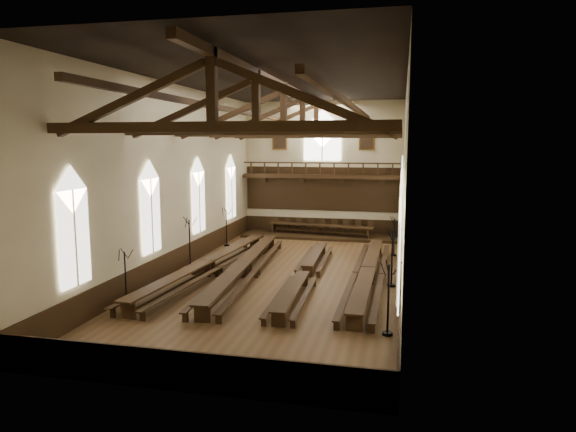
{
  "coord_description": "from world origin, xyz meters",
  "views": [
    {
      "loc": [
        5.88,
        -25.53,
        6.9
      ],
      "look_at": [
        -0.11,
        1.5,
        2.95
      ],
      "focal_mm": 32.0,
      "sensor_mm": 36.0,
      "label": 1
    }
  ],
  "objects_px": {
    "refectory_row_a": "(208,264)",
    "refectory_row_c": "(305,272)",
    "candelabrum_left_near": "(126,288)",
    "candelabrum_left_far": "(227,234)",
    "candelabrum_left_mid": "(190,252)",
    "candelabrum_right_near": "(388,313)",
    "dais": "(320,236)",
    "candelabrum_right_mid": "(392,269)",
    "candelabrum_right_far": "(394,244)",
    "refectory_row_b": "(244,265)",
    "refectory_row_d": "(368,271)",
    "high_table": "(320,226)"
  },
  "relations": [
    {
      "from": "refectory_row_a",
      "to": "candelabrum_left_near",
      "type": "xyz_separation_m",
      "value": [
        -1.61,
        -5.42,
        0.15
      ]
    },
    {
      "from": "candelabrum_right_mid",
      "to": "candelabrum_right_near",
      "type": "bearing_deg",
      "value": -90.0
    },
    {
      "from": "refectory_row_d",
      "to": "candelabrum_left_near",
      "type": "distance_m",
      "value": 11.56
    },
    {
      "from": "refectory_row_a",
      "to": "high_table",
      "type": "xyz_separation_m",
      "value": [
        4.06,
        12.15,
        0.23
      ]
    },
    {
      "from": "refectory_row_d",
      "to": "candelabrum_right_near",
      "type": "distance_m",
      "value": 7.19
    },
    {
      "from": "high_table",
      "to": "candelabrum_right_far",
      "type": "relative_size",
      "value": 3.21
    },
    {
      "from": "refectory_row_c",
      "to": "high_table",
      "type": "distance_m",
      "value": 12.34
    },
    {
      "from": "dais",
      "to": "candelabrum_right_mid",
      "type": "height_order",
      "value": "candelabrum_right_mid"
    },
    {
      "from": "refectory_row_b",
      "to": "candelabrum_right_near",
      "type": "relative_size",
      "value": 5.41
    },
    {
      "from": "candelabrum_left_far",
      "to": "refectory_row_d",
      "type": "bearing_deg",
      "value": -35.66
    },
    {
      "from": "candelabrum_right_near",
      "to": "refectory_row_c",
      "type": "bearing_deg",
      "value": 123.27
    },
    {
      "from": "dais",
      "to": "candelabrum_left_near",
      "type": "xyz_separation_m",
      "value": [
        -5.67,
        -17.57,
        0.65
      ]
    },
    {
      "from": "dais",
      "to": "candelabrum_right_far",
      "type": "bearing_deg",
      "value": -44.31
    },
    {
      "from": "refectory_row_d",
      "to": "candelabrum_right_far",
      "type": "height_order",
      "value": "candelabrum_right_far"
    },
    {
      "from": "refectory_row_d",
      "to": "candelabrum_right_near",
      "type": "bearing_deg",
      "value": -80.84
    },
    {
      "from": "high_table",
      "to": "candelabrum_right_far",
      "type": "xyz_separation_m",
      "value": [
        5.43,
        -5.3,
        -0.07
      ]
    },
    {
      "from": "candelabrum_left_mid",
      "to": "candelabrum_left_far",
      "type": "height_order",
      "value": "candelabrum_left_mid"
    },
    {
      "from": "refectory_row_a",
      "to": "candelabrum_right_near",
      "type": "relative_size",
      "value": 5.44
    },
    {
      "from": "candelabrum_right_far",
      "to": "high_table",
      "type": "bearing_deg",
      "value": 135.69
    },
    {
      "from": "refectory_row_b",
      "to": "candelabrum_left_far",
      "type": "bearing_deg",
      "value": 115.6
    },
    {
      "from": "high_table",
      "to": "candelabrum_left_far",
      "type": "height_order",
      "value": "candelabrum_left_far"
    },
    {
      "from": "refectory_row_a",
      "to": "candelabrum_right_far",
      "type": "bearing_deg",
      "value": 35.84
    },
    {
      "from": "dais",
      "to": "candelabrum_right_mid",
      "type": "relative_size",
      "value": 3.93
    },
    {
      "from": "candelabrum_left_mid",
      "to": "candelabrum_right_far",
      "type": "bearing_deg",
      "value": 25.99
    },
    {
      "from": "refectory_row_a",
      "to": "dais",
      "type": "xyz_separation_m",
      "value": [
        4.06,
        12.15,
        -0.5
      ]
    },
    {
      "from": "refectory_row_c",
      "to": "candelabrum_left_far",
      "type": "relative_size",
      "value": 5.31
    },
    {
      "from": "refectory_row_a",
      "to": "refectory_row_b",
      "type": "xyz_separation_m",
      "value": [
        1.93,
        0.22,
        -0.01
      ]
    },
    {
      "from": "dais",
      "to": "candelabrum_left_far",
      "type": "distance_m",
      "value": 7.3
    },
    {
      "from": "refectory_row_a",
      "to": "refectory_row_c",
      "type": "bearing_deg",
      "value": -1.46
    },
    {
      "from": "refectory_row_d",
      "to": "candelabrum_right_near",
      "type": "relative_size",
      "value": 5.3
    },
    {
      "from": "candelabrum_right_far",
      "to": "candelabrum_left_near",
      "type": "bearing_deg",
      "value": -132.13
    },
    {
      "from": "dais",
      "to": "candelabrum_right_near",
      "type": "height_order",
      "value": "candelabrum_right_near"
    },
    {
      "from": "candelabrum_left_near",
      "to": "candelabrum_left_far",
      "type": "height_order",
      "value": "candelabrum_left_far"
    },
    {
      "from": "refectory_row_d",
      "to": "candelabrum_right_mid",
      "type": "distance_m",
      "value": 1.32
    },
    {
      "from": "dais",
      "to": "candelabrum_left_near",
      "type": "height_order",
      "value": "candelabrum_left_near"
    },
    {
      "from": "candelabrum_left_mid",
      "to": "candelabrum_right_near",
      "type": "height_order",
      "value": "candelabrum_left_mid"
    },
    {
      "from": "refectory_row_c",
      "to": "candelabrum_right_near",
      "type": "distance_m",
      "value": 7.78
    },
    {
      "from": "refectory_row_d",
      "to": "refectory_row_a",
      "type": "bearing_deg",
      "value": -176.81
    },
    {
      "from": "refectory_row_c",
      "to": "candelabrum_left_near",
      "type": "bearing_deg",
      "value": -142.32
    },
    {
      "from": "high_table",
      "to": "candelabrum_right_mid",
      "type": "distance_m",
      "value": 13.41
    },
    {
      "from": "candelabrum_right_mid",
      "to": "dais",
      "type": "bearing_deg",
      "value": 113.87
    },
    {
      "from": "refectory_row_c",
      "to": "candelabrum_left_far",
      "type": "bearing_deg",
      "value": 131.46
    },
    {
      "from": "refectory_row_d",
      "to": "candelabrum_left_near",
      "type": "bearing_deg",
      "value": -149.43
    },
    {
      "from": "refectory_row_a",
      "to": "candelabrum_right_far",
      "type": "distance_m",
      "value": 11.71
    },
    {
      "from": "refectory_row_c",
      "to": "candelabrum_left_near",
      "type": "height_order",
      "value": "candelabrum_left_near"
    },
    {
      "from": "candelabrum_left_far",
      "to": "candelabrum_right_far",
      "type": "relative_size",
      "value": 1.05
    },
    {
      "from": "candelabrum_left_mid",
      "to": "candelabrum_right_near",
      "type": "xyz_separation_m",
      "value": [
        11.1,
        -8.07,
        -0.02
      ]
    },
    {
      "from": "refectory_row_b",
      "to": "candelabrum_left_far",
      "type": "xyz_separation_m",
      "value": [
        -3.54,
        7.39,
        0.2
      ]
    },
    {
      "from": "dais",
      "to": "candelabrum_left_near",
      "type": "bearing_deg",
      "value": -107.9
    },
    {
      "from": "refectory_row_c",
      "to": "candelabrum_left_near",
      "type": "distance_m",
      "value": 8.64
    }
  ]
}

